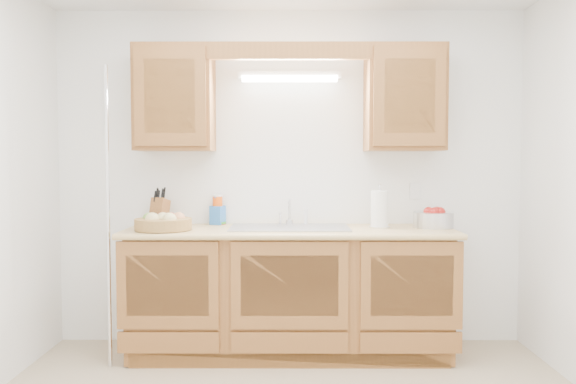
{
  "coord_description": "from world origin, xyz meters",
  "views": [
    {
      "loc": [
        -0.0,
        -2.75,
        1.36
      ],
      "look_at": [
        -0.01,
        0.85,
        1.18
      ],
      "focal_mm": 35.0,
      "sensor_mm": 36.0,
      "label": 1
    }
  ],
  "objects_px": {
    "paper_towel": "(380,209)",
    "fruit_basket": "(163,222)",
    "knife_block": "(159,211)",
    "apple_bowl": "(433,219)"
  },
  "relations": [
    {
      "from": "fruit_basket",
      "to": "paper_towel",
      "type": "height_order",
      "value": "paper_towel"
    },
    {
      "from": "knife_block",
      "to": "apple_bowl",
      "type": "relative_size",
      "value": 1.01
    },
    {
      "from": "fruit_basket",
      "to": "paper_towel",
      "type": "xyz_separation_m",
      "value": [
        1.51,
        0.15,
        0.08
      ]
    },
    {
      "from": "paper_towel",
      "to": "apple_bowl",
      "type": "relative_size",
      "value": 1.08
    },
    {
      "from": "fruit_basket",
      "to": "apple_bowl",
      "type": "distance_m",
      "value": 1.91
    },
    {
      "from": "paper_towel",
      "to": "apple_bowl",
      "type": "xyz_separation_m",
      "value": [
        0.39,
        0.02,
        -0.07
      ]
    },
    {
      "from": "knife_block",
      "to": "paper_towel",
      "type": "height_order",
      "value": "paper_towel"
    },
    {
      "from": "paper_towel",
      "to": "fruit_basket",
      "type": "bearing_deg",
      "value": -174.18
    },
    {
      "from": "fruit_basket",
      "to": "apple_bowl",
      "type": "bearing_deg",
      "value": 5.13
    },
    {
      "from": "knife_block",
      "to": "paper_towel",
      "type": "xyz_separation_m",
      "value": [
        1.6,
        -0.12,
        0.02
      ]
    }
  ]
}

